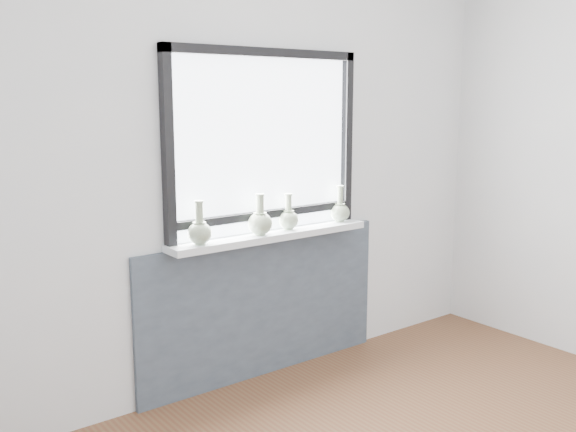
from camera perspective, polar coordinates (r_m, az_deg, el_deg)
back_wall at (r=3.77m, az=-2.40°, el=4.76°), size 3.60×0.02×2.60m
apron_panel at (r=3.93m, az=-2.05°, el=-8.01°), size 1.70×0.03×0.86m
windowsill at (r=3.75m, az=-1.48°, el=-1.75°), size 1.32×0.18×0.04m
window at (r=3.73m, az=-2.09°, el=6.88°), size 1.30×0.06×1.05m
vase_a at (r=3.46m, az=-7.86°, el=-1.30°), size 0.13×0.13×0.24m
vase_b at (r=3.67m, az=-2.50°, el=-0.50°), size 0.14×0.14×0.24m
vase_c at (r=3.82m, az=0.05°, el=-0.18°), size 0.12×0.12×0.22m
vase_d at (r=4.07m, az=4.63°, el=0.46°), size 0.12×0.12×0.23m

